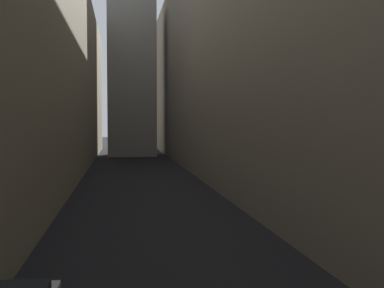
% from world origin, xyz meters
% --- Properties ---
extents(ground_plane, '(264.00, 264.00, 0.00)m').
position_xyz_m(ground_plane, '(0.00, 48.00, 0.00)').
color(ground_plane, black).
extents(building_block_left, '(12.03, 108.00, 21.47)m').
position_xyz_m(building_block_left, '(-11.52, 50.00, 10.74)').
color(building_block_left, gray).
rests_on(building_block_left, ground).
extents(building_block_right, '(14.59, 108.00, 25.55)m').
position_xyz_m(building_block_right, '(12.79, 50.00, 12.78)').
color(building_block_right, '#756B5B').
rests_on(building_block_right, ground).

